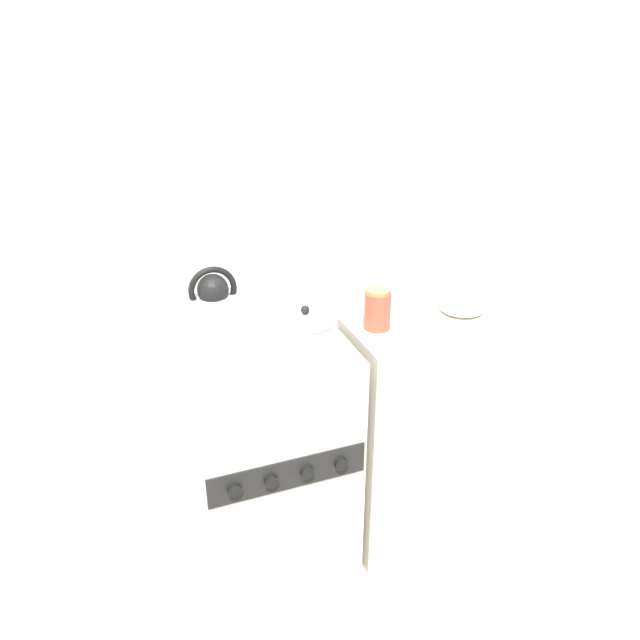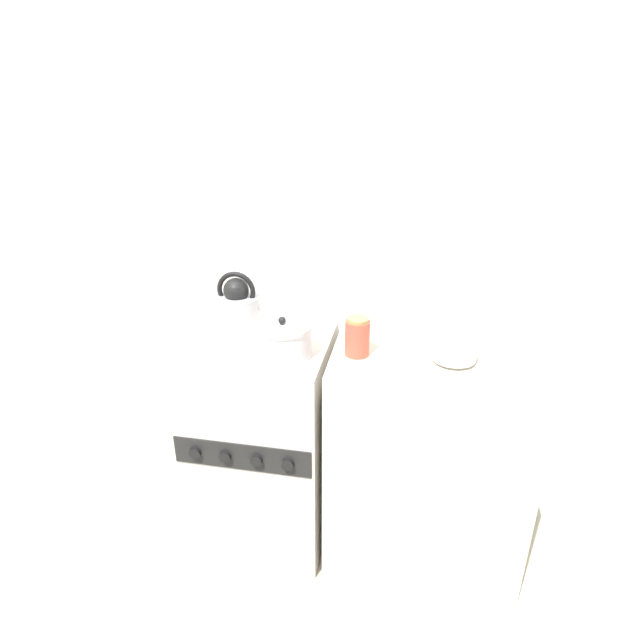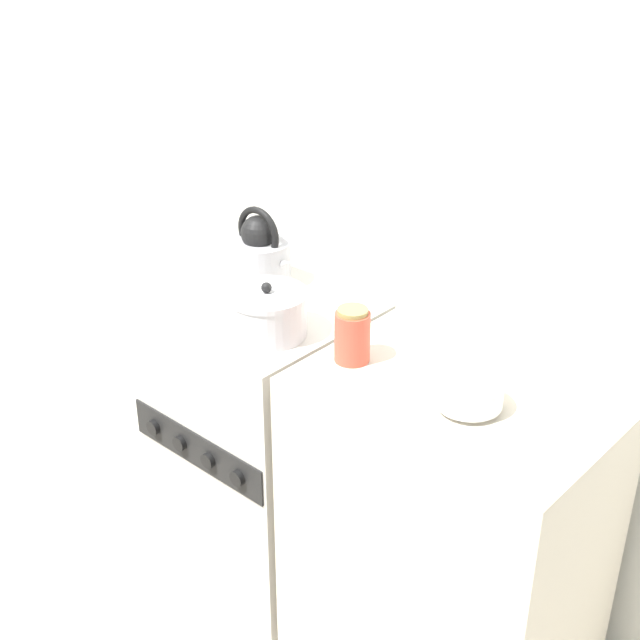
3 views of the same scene
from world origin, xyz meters
name	(u,v)px [view 3 (image 3 of 3)]	position (x,y,z in m)	size (l,w,h in m)	color
ground_plane	(209,598)	(0.00, 0.00, 0.00)	(12.00, 12.00, 0.00)	#B2A893
wall_back	(340,157)	(0.00, 0.59, 1.25)	(7.00, 0.06, 2.50)	silver
stove	(265,440)	(0.00, 0.26, 0.45)	(0.54, 0.55, 0.90)	beige
counter	(444,541)	(0.66, 0.25, 0.45)	(0.73, 0.50, 0.91)	beige
kettle	(259,255)	(-0.12, 0.38, 0.98)	(0.23, 0.18, 0.23)	#B2B2B7
cooking_pot	(267,313)	(0.12, 0.17, 0.96)	(0.21, 0.21, 0.15)	silver
enamel_bowl	(469,393)	(0.72, 0.21, 0.95)	(0.15, 0.15, 0.07)	white
storage_jar	(352,335)	(0.38, 0.20, 0.98)	(0.09, 0.09, 0.14)	#CC4C38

